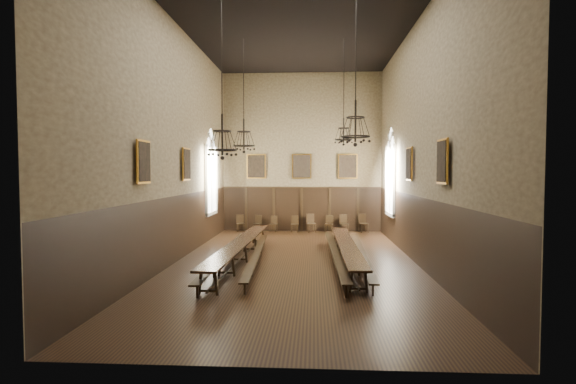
# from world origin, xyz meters

# --- Properties ---
(floor) EXTENTS (9.00, 18.00, 0.02)m
(floor) POSITION_xyz_m (0.00, 0.00, -0.01)
(floor) COLOR black
(floor) RESTS_ON ground
(ceiling) EXTENTS (9.00, 18.00, 0.02)m
(ceiling) POSITION_xyz_m (0.00, 0.00, 9.01)
(ceiling) COLOR black
(ceiling) RESTS_ON ground
(wall_back) EXTENTS (9.00, 0.02, 9.00)m
(wall_back) POSITION_xyz_m (0.00, 9.01, 4.50)
(wall_back) COLOR #887854
(wall_back) RESTS_ON ground
(wall_front) EXTENTS (9.00, 0.02, 9.00)m
(wall_front) POSITION_xyz_m (0.00, -9.01, 4.50)
(wall_front) COLOR #887854
(wall_front) RESTS_ON ground
(wall_left) EXTENTS (0.02, 18.00, 9.00)m
(wall_left) POSITION_xyz_m (-4.51, 0.00, 4.50)
(wall_left) COLOR #887854
(wall_left) RESTS_ON ground
(wall_right) EXTENTS (0.02, 18.00, 9.00)m
(wall_right) POSITION_xyz_m (4.51, 0.00, 4.50)
(wall_right) COLOR #887854
(wall_right) RESTS_ON ground
(wainscot_panelling) EXTENTS (9.00, 18.00, 2.50)m
(wainscot_panelling) POSITION_xyz_m (0.00, 0.00, 1.25)
(wainscot_panelling) COLOR black
(wainscot_panelling) RESTS_ON floor
(table_left) EXTENTS (1.01, 9.98, 0.78)m
(table_left) POSITION_xyz_m (-2.07, -0.06, 0.39)
(table_left) COLOR black
(table_left) RESTS_ON floor
(table_right) EXTENTS (0.73, 9.26, 0.72)m
(table_right) POSITION_xyz_m (1.93, 0.13, 0.36)
(table_right) COLOR black
(table_right) RESTS_ON floor
(bench_left_outer) EXTENTS (0.61, 10.04, 0.45)m
(bench_left_outer) POSITION_xyz_m (-2.58, -0.23, 0.29)
(bench_left_outer) COLOR black
(bench_left_outer) RESTS_ON floor
(bench_left_inner) EXTENTS (0.72, 9.16, 0.41)m
(bench_left_inner) POSITION_xyz_m (-1.42, -0.20, 0.26)
(bench_left_inner) COLOR black
(bench_left_inner) RESTS_ON floor
(bench_right_inner) EXTENTS (0.48, 10.14, 0.46)m
(bench_right_inner) POSITION_xyz_m (1.49, 0.11, 0.29)
(bench_right_inner) COLOR black
(bench_right_inner) RESTS_ON floor
(bench_right_outer) EXTENTS (0.60, 9.60, 0.43)m
(bench_right_outer) POSITION_xyz_m (2.46, 0.05, 0.27)
(bench_right_outer) COLOR black
(bench_right_outer) RESTS_ON floor
(chair_0) EXTENTS (0.53, 0.53, 0.94)m
(chair_0) POSITION_xyz_m (-3.47, 8.56, 0.28)
(chair_0) COLOR black
(chair_0) RESTS_ON floor
(chair_1) EXTENTS (0.51, 0.51, 0.92)m
(chair_1) POSITION_xyz_m (-2.51, 8.60, 0.28)
(chair_1) COLOR black
(chair_1) RESTS_ON floor
(chair_2) EXTENTS (0.46, 0.46, 0.89)m
(chair_2) POSITION_xyz_m (-1.58, 8.55, 0.27)
(chair_2) COLOR black
(chair_2) RESTS_ON floor
(chair_3) EXTENTS (0.43, 0.43, 0.90)m
(chair_3) POSITION_xyz_m (-0.38, 8.47, 0.27)
(chair_3) COLOR black
(chair_3) RESTS_ON floor
(chair_4) EXTENTS (0.56, 0.56, 1.02)m
(chair_4) POSITION_xyz_m (0.55, 8.50, 0.31)
(chair_4) COLOR black
(chair_4) RESTS_ON floor
(chair_5) EXTENTS (0.50, 0.50, 0.93)m
(chair_5) POSITION_xyz_m (1.54, 8.58, 0.28)
(chair_5) COLOR black
(chair_5) RESTS_ON floor
(chair_6) EXTENTS (0.53, 0.53, 0.99)m
(chair_6) POSITION_xyz_m (2.39, 8.49, 0.30)
(chair_6) COLOR black
(chair_6) RESTS_ON floor
(chair_7) EXTENTS (0.57, 0.57, 1.03)m
(chair_7) POSITION_xyz_m (3.47, 8.55, 0.31)
(chair_7) COLOR black
(chair_7) RESTS_ON floor
(chandelier_back_left) EXTENTS (0.93, 0.93, 4.67)m
(chandelier_back_left) POSITION_xyz_m (-2.28, 2.38, 4.78)
(chandelier_back_left) COLOR black
(chandelier_back_left) RESTS_ON ceiling
(chandelier_back_right) EXTENTS (0.75, 0.75, 4.37)m
(chandelier_back_right) POSITION_xyz_m (1.95, 2.59, 5.09)
(chandelier_back_right) COLOR black
(chandelier_back_right) RESTS_ON ceiling
(chandelier_front_left) EXTENTS (0.90, 0.90, 5.09)m
(chandelier_front_left) POSITION_xyz_m (-2.13, -2.89, 4.39)
(chandelier_front_left) COLOR black
(chandelier_front_left) RESTS_ON ceiling
(chandelier_front_right) EXTENTS (0.89, 0.89, 4.70)m
(chandelier_front_right) POSITION_xyz_m (1.94, -2.97, 4.76)
(chandelier_front_right) COLOR black
(chandelier_front_right) RESTS_ON ceiling
(portrait_back_0) EXTENTS (1.10, 0.12, 1.40)m
(portrait_back_0) POSITION_xyz_m (-2.60, 8.88, 3.70)
(portrait_back_0) COLOR gold
(portrait_back_0) RESTS_ON wall_back
(portrait_back_1) EXTENTS (1.10, 0.12, 1.40)m
(portrait_back_1) POSITION_xyz_m (0.00, 8.88, 3.70)
(portrait_back_1) COLOR gold
(portrait_back_1) RESTS_ON wall_back
(portrait_back_2) EXTENTS (1.10, 0.12, 1.40)m
(portrait_back_2) POSITION_xyz_m (2.60, 8.88, 3.70)
(portrait_back_2) COLOR gold
(portrait_back_2) RESTS_ON wall_back
(portrait_left_0) EXTENTS (0.12, 1.00, 1.30)m
(portrait_left_0) POSITION_xyz_m (-4.38, 1.00, 3.70)
(portrait_left_0) COLOR gold
(portrait_left_0) RESTS_ON wall_left
(portrait_left_1) EXTENTS (0.12, 1.00, 1.30)m
(portrait_left_1) POSITION_xyz_m (-4.38, -3.50, 3.70)
(portrait_left_1) COLOR gold
(portrait_left_1) RESTS_ON wall_left
(portrait_right_0) EXTENTS (0.12, 1.00, 1.30)m
(portrait_right_0) POSITION_xyz_m (4.38, 1.00, 3.70)
(portrait_right_0) COLOR gold
(portrait_right_0) RESTS_ON wall_right
(portrait_right_1) EXTENTS (0.12, 1.00, 1.30)m
(portrait_right_1) POSITION_xyz_m (4.38, -3.50, 3.70)
(portrait_right_1) COLOR gold
(portrait_right_1) RESTS_ON wall_right
(window_right) EXTENTS (0.20, 2.20, 4.60)m
(window_right) POSITION_xyz_m (4.43, 5.50, 3.40)
(window_right) COLOR white
(window_right) RESTS_ON wall_right
(window_left) EXTENTS (0.20, 2.20, 4.60)m
(window_left) POSITION_xyz_m (-4.43, 5.50, 3.40)
(window_left) COLOR white
(window_left) RESTS_ON wall_left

